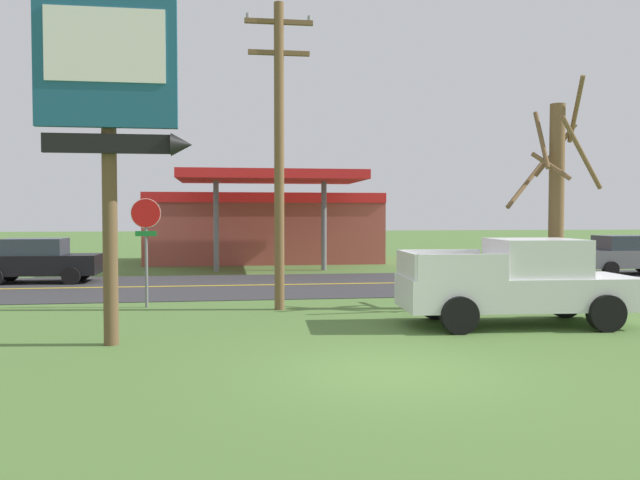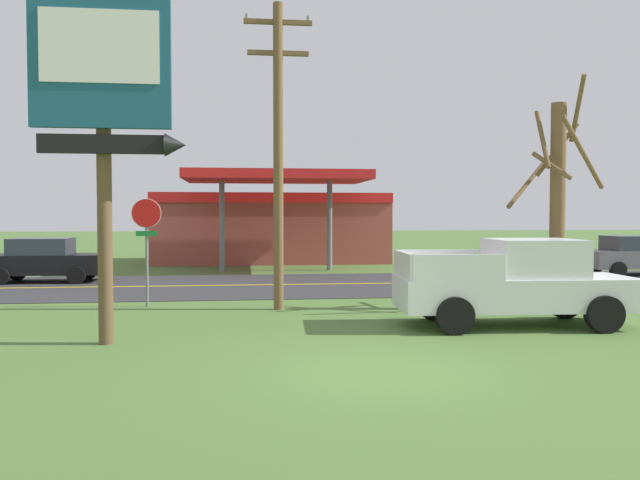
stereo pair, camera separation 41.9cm
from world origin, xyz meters
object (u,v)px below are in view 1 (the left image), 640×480
stop_sign (146,233)px  utility_pole (279,147)px  motel_sign (110,100)px  pickup_white_parked_on_lawn (519,283)px  car_grey_far_lane (627,255)px  bare_tree (556,198)px  gas_station (264,225)px  car_black_mid_lane (38,260)px

stop_sign → utility_pole: (3.53, -0.90, 2.26)m
motel_sign → pickup_white_parked_on_lawn: size_ratio=1.30×
pickup_white_parked_on_lawn → car_grey_far_lane: bearing=48.1°
motel_sign → pickup_white_parked_on_lawn: 9.54m
stop_sign → bare_tree: 11.04m
gas_station → motel_sign: bearing=-100.6°
utility_pole → gas_station: 17.72m
gas_station → car_grey_far_lane: 17.52m
utility_pole → bare_tree: size_ratio=1.31×
stop_sign → utility_pole: size_ratio=0.37×
utility_pole → pickup_white_parked_on_lawn: 6.94m
motel_sign → car_grey_far_lane: (18.68, 12.25, -3.84)m
pickup_white_parked_on_lawn → car_black_mid_lane: size_ratio=1.26×
gas_station → car_grey_far_lane: size_ratio=2.86×
pickup_white_parked_on_lawn → car_black_mid_lane: (-13.40, 11.10, -0.13)m
motel_sign → gas_station: bearing=79.4°
pickup_white_parked_on_lawn → car_grey_far_lane: pickup_white_parked_on_lawn is taller
gas_station → car_black_mid_lane: (-8.78, -9.64, -1.11)m
motel_sign → car_black_mid_lane: motel_sign is taller
bare_tree → pickup_white_parked_on_lawn: size_ratio=1.15×
bare_tree → car_black_mid_lane: bearing=150.8°
car_black_mid_lane → gas_station: bearing=47.7°
pickup_white_parked_on_lawn → car_black_mid_lane: pickup_white_parked_on_lawn is taller
stop_sign → gas_station: (4.10, 16.66, -0.08)m
bare_tree → stop_sign: bearing=171.2°
car_grey_far_lane → gas_station: bearing=146.5°
bare_tree → car_black_mid_lane: 17.95m
utility_pole → gas_station: utility_pole is taller
bare_tree → car_black_mid_lane: (-15.56, 8.69, -2.13)m
gas_station → stop_sign: bearing=-103.8°
gas_station → pickup_white_parked_on_lawn: gas_station is taller
bare_tree → motel_sign: bearing=-161.9°
utility_pole → stop_sign: bearing=165.7°
stop_sign → utility_pole: bearing=-14.3°
bare_tree → car_grey_far_lane: 11.87m
utility_pole → gas_station: (0.57, 17.55, -2.34)m
stop_sign → gas_station: gas_station is taller
car_grey_far_lane → car_black_mid_lane: bearing=180.0°
pickup_white_parked_on_lawn → stop_sign: bearing=154.9°
motel_sign → utility_pole: (3.53, 4.34, -0.38)m
utility_pole → pickup_white_parked_on_lawn: bearing=-31.6°
car_grey_far_lane → motel_sign: bearing=-146.7°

